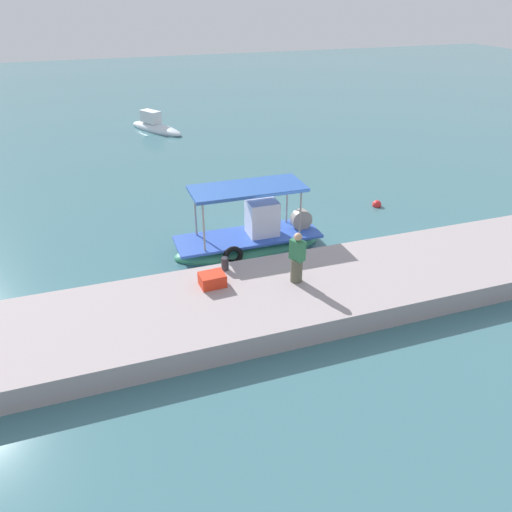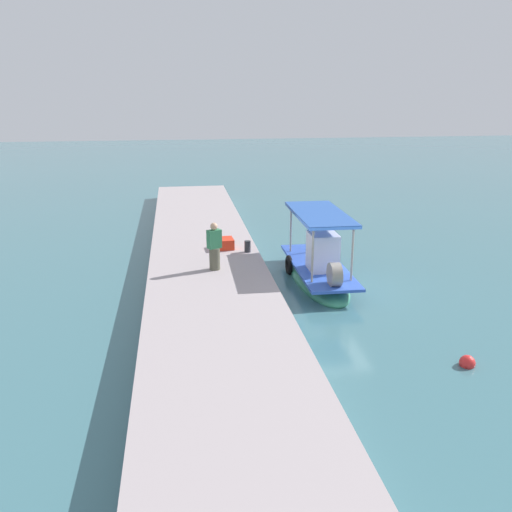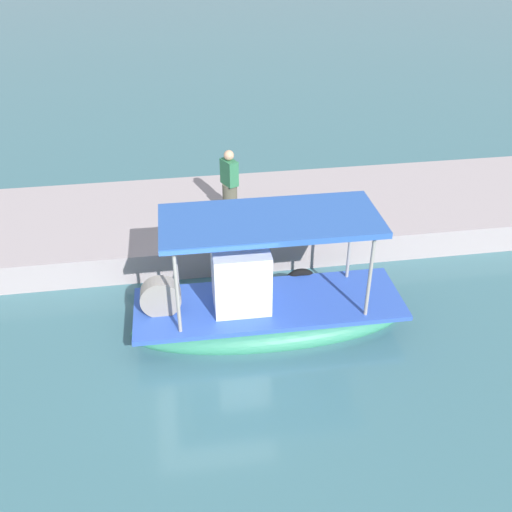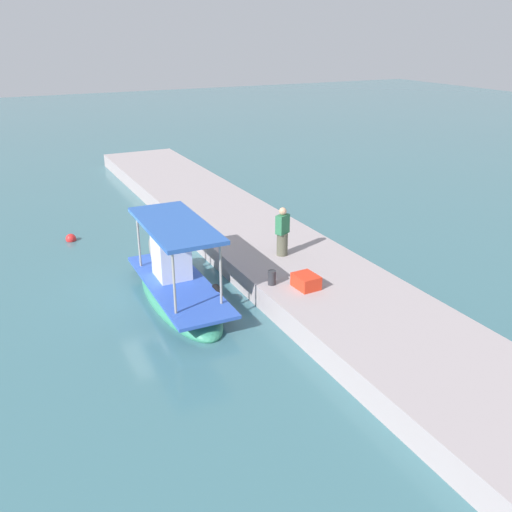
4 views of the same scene
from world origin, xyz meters
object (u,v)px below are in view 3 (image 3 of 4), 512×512
object	(u,v)px
main_fishing_boat	(264,308)
cargo_crate	(334,208)
mooring_bollard	(317,225)
fisherman_near_bollard	(230,185)

from	to	relation	value
main_fishing_boat	cargo_crate	world-z (taller)	main_fishing_boat
cargo_crate	main_fishing_boat	bearing A→B (deg)	53.99
main_fishing_boat	mooring_bollard	size ratio (longest dim) A/B	12.98
fisherman_near_bollard	cargo_crate	xyz separation A→B (m)	(-2.55, 0.61, -0.55)
mooring_bollard	fisherman_near_bollard	bearing A→B (deg)	-36.28
main_fishing_boat	fisherman_near_bollard	bearing A→B (deg)	-86.43
fisherman_near_bollard	mooring_bollard	xyz separation A→B (m)	(-1.91, 1.40, -0.54)
mooring_bollard	cargo_crate	size ratio (longest dim) A/B	0.57
main_fishing_boat	mooring_bollard	world-z (taller)	main_fishing_boat
main_fishing_boat	cargo_crate	distance (m)	3.96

